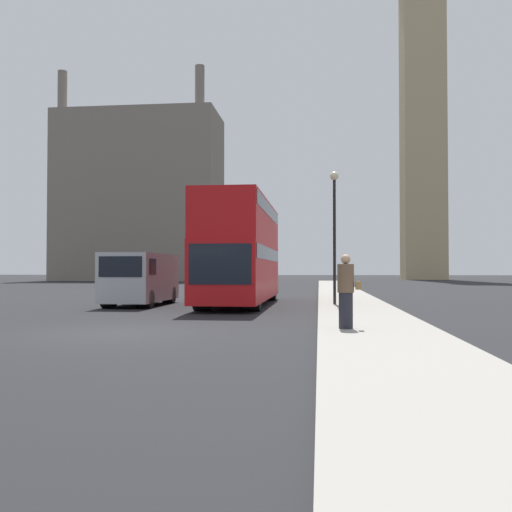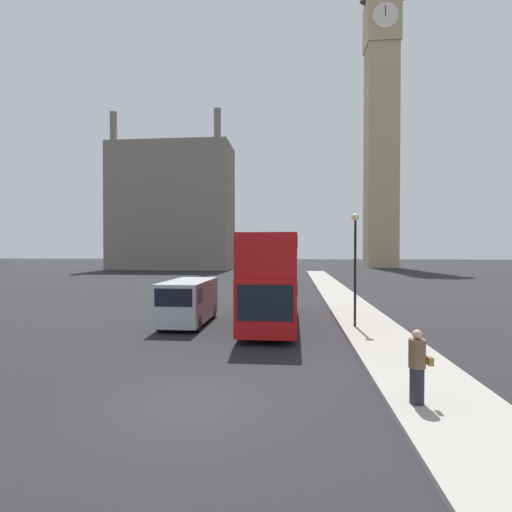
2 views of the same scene
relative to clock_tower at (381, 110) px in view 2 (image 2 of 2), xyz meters
name	(u,v)px [view 2 (image 2 of 2)]	position (x,y,z in m)	size (l,w,h in m)	color
ground_plane	(187,403)	(-21.42, -78.32, -33.88)	(300.00, 300.00, 0.00)	black
sidewalk_strip	(452,410)	(-14.96, -78.32, -33.80)	(2.92, 120.00, 0.15)	#9E998E
clock_tower	(381,110)	(0.00, 0.00, 0.00)	(6.88, 7.05, 66.03)	tan
building_block_distant	(173,207)	(-42.50, -11.28, -21.69)	(23.24, 10.80, 29.64)	slate
red_double_decker_bus	(272,275)	(-19.86, -66.97, -31.33)	(2.58, 10.95, 4.59)	#B71114
white_van	(188,301)	(-24.19, -67.92, -32.65)	(2.11, 5.26, 2.27)	#B2B7BC
pedestrian	(417,367)	(-15.74, -78.19, -32.83)	(0.56, 0.40, 1.80)	#23232D
street_lamp	(355,252)	(-15.75, -68.44, -30.10)	(0.36, 0.36, 5.50)	black
parked_sedan	(250,275)	(-24.25, -38.05, -33.24)	(1.90, 4.63, 1.40)	black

